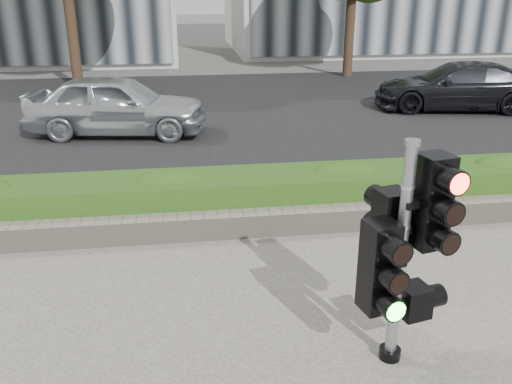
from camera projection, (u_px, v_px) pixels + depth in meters
ground at (279, 307)px, 6.14m from camera, size 120.00×120.00×0.00m
road at (216, 112)px, 15.37m from camera, size 60.00×13.00×0.02m
curb at (246, 200)px, 9.03m from camera, size 60.00×0.25×0.12m
stone_wall at (256, 223)px, 7.82m from camera, size 12.00×0.32×0.34m
hedge at (250, 195)px, 8.36m from camera, size 12.00×1.00×0.68m
traffic_signal at (402, 244)px, 4.88m from camera, size 0.79×0.65×2.20m
car_silver at (116, 105)px, 12.81m from camera, size 4.40×2.29×1.43m
car_dark at (457, 86)px, 15.40m from camera, size 4.84×2.74×1.32m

